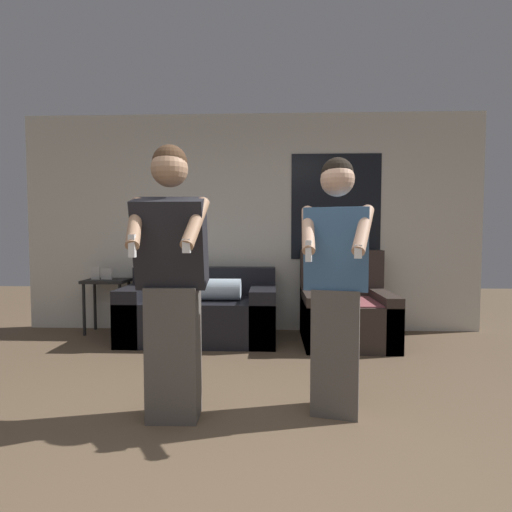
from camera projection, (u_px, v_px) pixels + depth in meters
name	position (u px, v px, depth m)	size (l,w,h in m)	color
ground_plane	(220.00, 473.00, 2.03)	(14.00, 14.00, 0.00)	brown
wall_back	(252.00, 223.00, 5.02)	(5.70, 0.07, 2.70)	beige
couch	(201.00, 312.00, 4.60)	(1.72, 0.90, 0.81)	black
armchair	(346.00, 313.00, 4.48)	(0.97, 0.95, 1.02)	#332823
side_table	(107.00, 288.00, 4.88)	(0.52, 0.38, 0.81)	black
person_left	(172.00, 282.00, 2.56)	(0.51, 0.51, 1.78)	#56514C
person_right	(336.00, 284.00, 2.67)	(0.49, 0.54, 1.72)	#56514C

